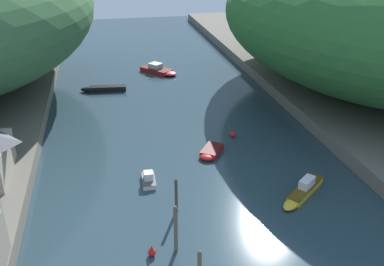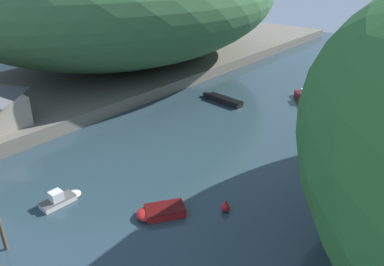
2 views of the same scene
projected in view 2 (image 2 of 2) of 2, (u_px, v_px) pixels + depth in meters
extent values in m
plane|color=#283D47|center=(204.00, 162.00, 32.62)|extent=(130.00, 130.00, 0.00)
cube|color=#666056|center=(46.00, 93.00, 46.78)|extent=(22.00, 120.00, 1.41)
cube|color=black|center=(225.00, 100.00, 45.35)|extent=(4.95, 1.65, 0.65)
ellipsoid|color=black|center=(210.00, 95.00, 46.93)|extent=(2.53, 1.33, 0.65)
cube|color=black|center=(225.00, 98.00, 45.20)|extent=(5.05, 1.68, 0.03)
cube|color=silver|center=(58.00, 202.00, 27.04)|extent=(1.21, 2.48, 0.40)
ellipsoid|color=silver|center=(73.00, 195.00, 27.85)|extent=(1.10, 1.26, 0.40)
cube|color=#504E4A|center=(58.00, 199.00, 26.94)|extent=(1.23, 2.53, 0.03)
cube|color=silver|center=(56.00, 196.00, 26.75)|extent=(0.81, 0.88, 0.71)
cube|color=red|center=(308.00, 99.00, 45.73)|extent=(4.84, 5.18, 0.62)
ellipsoid|color=red|center=(314.00, 107.00, 43.49)|extent=(3.16, 3.21, 0.62)
cube|color=#450A0A|center=(308.00, 97.00, 45.59)|extent=(4.94, 5.29, 0.03)
cube|color=silver|center=(308.00, 93.00, 45.57)|extent=(2.27, 2.30, 0.77)
cube|color=red|center=(165.00, 211.00, 25.97)|extent=(2.82, 3.11, 0.53)
ellipsoid|color=red|center=(146.00, 214.00, 25.64)|extent=(2.00, 1.96, 0.53)
cube|color=#450A0A|center=(165.00, 208.00, 25.85)|extent=(2.88, 3.17, 0.03)
cylinder|color=#4C3D2D|center=(2.00, 231.00, 22.39)|extent=(0.23, 0.23, 2.80)
sphere|color=red|center=(226.00, 208.00, 26.24)|extent=(0.62, 0.62, 0.62)
cone|color=red|center=(226.00, 202.00, 26.04)|extent=(0.31, 0.31, 0.31)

